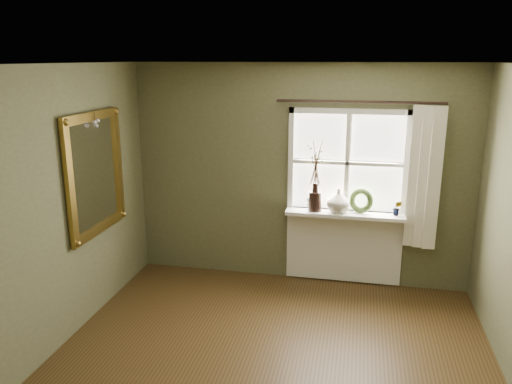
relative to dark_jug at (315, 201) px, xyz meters
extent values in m
plane|color=silver|center=(-0.20, -2.12, 1.57)|extent=(4.50, 4.50, 0.00)
cube|color=brown|center=(-0.20, 0.18, 0.27)|extent=(4.00, 0.10, 2.60)
cube|color=brown|center=(-2.25, -2.12, 0.27)|extent=(0.10, 4.50, 2.60)
cube|color=white|center=(0.35, 0.10, -0.14)|extent=(1.36, 0.06, 0.06)
cube|color=white|center=(0.35, 0.10, 1.04)|extent=(1.36, 0.06, 0.06)
cube|color=white|center=(-0.30, 0.10, 0.45)|extent=(0.06, 0.06, 1.24)
cube|color=white|center=(1.00, 0.10, 0.45)|extent=(0.06, 0.06, 1.24)
cube|color=white|center=(0.35, 0.10, 0.45)|extent=(1.24, 0.05, 0.04)
cube|color=white|center=(0.35, 0.10, 0.45)|extent=(0.04, 0.05, 1.12)
cube|color=white|center=(0.02, 0.12, 0.74)|extent=(0.59, 0.01, 0.53)
cube|color=white|center=(0.67, 0.12, 0.74)|extent=(0.59, 0.01, 0.53)
cube|color=white|center=(0.02, 0.12, 0.15)|extent=(0.59, 0.01, 0.53)
cube|color=white|center=(0.67, 0.12, 0.15)|extent=(0.59, 0.01, 0.53)
cube|color=white|center=(0.35, 0.00, -0.13)|extent=(1.36, 0.26, 0.04)
cube|color=white|center=(0.35, 0.11, -0.57)|extent=(1.36, 0.04, 0.88)
cylinder|color=black|center=(0.00, 0.00, 0.00)|extent=(0.19, 0.19, 0.23)
imported|color=beige|center=(0.27, 0.00, 0.02)|extent=(0.31, 0.31, 0.28)
torus|color=#364A21|center=(0.53, 0.04, -0.01)|extent=(0.31, 0.23, 0.30)
imported|color=#364A21|center=(-0.06, 0.00, -0.04)|extent=(0.09, 0.06, 0.16)
imported|color=#364A21|center=(0.93, 0.00, -0.03)|extent=(0.12, 0.10, 0.18)
cube|color=#EEE7CE|center=(1.19, 0.01, 0.33)|extent=(0.36, 0.12, 1.59)
cylinder|color=black|center=(0.45, 0.05, 1.15)|extent=(1.84, 0.03, 0.03)
cube|color=white|center=(-2.17, -1.05, 0.46)|extent=(0.02, 0.87, 1.08)
cube|color=olive|center=(-2.16, -1.05, 1.05)|extent=(0.05, 1.06, 0.09)
cube|color=olive|center=(-2.16, -1.05, -0.12)|extent=(0.05, 1.06, 0.09)
cube|color=olive|center=(-2.16, -1.53, 0.46)|extent=(0.05, 0.09, 1.08)
cube|color=olive|center=(-2.16, -0.57, 0.46)|extent=(0.05, 0.09, 1.08)
sphere|color=silver|center=(-2.11, -1.08, 0.99)|extent=(0.04, 0.04, 0.04)
sphere|color=silver|center=(-2.11, -1.05, 0.95)|extent=(0.04, 0.04, 0.04)
sphere|color=silver|center=(-2.11, -1.02, 1.00)|extent=(0.04, 0.04, 0.04)
camera|label=1|loc=(0.48, -5.59, 1.61)|focal=35.00mm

